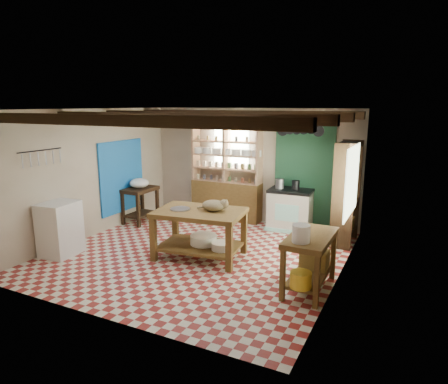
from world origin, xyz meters
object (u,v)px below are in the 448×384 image
at_px(cat, 214,206).
at_px(work_table, 200,234).
at_px(stove, 290,210).
at_px(white_cabinet, 60,229).
at_px(right_counter, 310,262).
at_px(prep_table, 140,205).

bearing_deg(cat, work_table, -178.69).
height_order(stove, white_cabinet, white_cabinet).
bearing_deg(work_table, cat, 11.31).
xyz_separation_m(stove, white_cabinet, (-3.29, -3.28, 0.04)).
height_order(white_cabinet, right_counter, white_cabinet).
height_order(prep_table, white_cabinet, white_cabinet).
bearing_deg(work_table, prep_table, 143.76).
relative_size(white_cabinet, cat, 2.28).
distance_m(prep_table, cat, 2.86).
distance_m(stove, right_counter, 2.88).
bearing_deg(stove, white_cabinet, -138.35).
xyz_separation_m(right_counter, cat, (-1.83, 0.48, 0.54)).
bearing_deg(white_cabinet, work_table, 18.65).
distance_m(prep_table, right_counter, 4.69).
bearing_deg(right_counter, work_table, 169.64).
distance_m(stove, prep_table, 3.42).
bearing_deg(right_counter, prep_table, 159.57).
height_order(prep_table, right_counter, right_counter).
bearing_deg(stove, prep_table, -166.40).
bearing_deg(work_table, white_cabinet, -163.77).
height_order(stove, right_counter, stove).
relative_size(prep_table, cat, 1.90).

